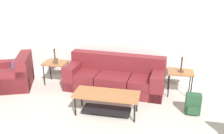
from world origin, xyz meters
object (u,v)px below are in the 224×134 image
object	(u,v)px
coffee_table	(106,99)
side_table_left	(55,65)
backpack	(193,104)
table_lamp_right	(183,51)
side_table_right	(181,74)
armchair	(13,76)
table_lamp_left	(54,43)
couch	(115,78)

from	to	relation	value
coffee_table	side_table_left	world-z (taller)	side_table_left
backpack	table_lamp_right	bearing A→B (deg)	105.80
coffee_table	table_lamp_right	xyz separation A→B (m)	(1.46, 1.16, 0.73)
table_lamp_right	coffee_table	bearing A→B (deg)	-141.45
side_table_right	table_lamp_right	size ratio (longest dim) A/B	0.93
armchair	side_table_right	bearing A→B (deg)	5.41
coffee_table	table_lamp_left	world-z (taller)	table_lamp_left
backpack	couch	bearing A→B (deg)	155.53
couch	backpack	distance (m)	1.92
armchair	table_lamp_left	distance (m)	1.30
couch	table_lamp_right	distance (m)	1.69
armchair	side_table_right	world-z (taller)	armchair
side_table_left	table_lamp_right	bearing A→B (deg)	-0.00
table_lamp_right	side_table_right	bearing A→B (deg)	80.54
couch	side_table_right	xyz separation A→B (m)	(1.51, 0.02, 0.21)
table_lamp_left	coffee_table	bearing A→B (deg)	-36.46
side_table_left	backpack	distance (m)	3.38
couch	table_lamp_right	bearing A→B (deg)	0.86
armchair	table_lamp_right	bearing A→B (deg)	5.41
coffee_table	table_lamp_right	distance (m)	2.00
couch	backpack	bearing A→B (deg)	-24.47
armchair	side_table_right	xyz separation A→B (m)	(4.01, 0.38, 0.22)
armchair	table_lamp_right	xyz separation A→B (m)	(4.01, 0.38, 0.77)
couch	armchair	xyz separation A→B (m)	(-2.49, -0.36, -0.01)
armchair	backpack	world-z (taller)	armchair
table_lamp_left	backpack	distance (m)	3.47
armchair	coffee_table	size ratio (longest dim) A/B	0.96
couch	coffee_table	world-z (taller)	couch
coffee_table	backpack	world-z (taller)	coffee_table
armchair	backpack	size ratio (longest dim) A/B	2.87
side_table_left	coffee_table	bearing A→B (deg)	-36.46
side_table_left	backpack	world-z (taller)	side_table_left
coffee_table	backpack	distance (m)	1.73
coffee_table	table_lamp_left	distance (m)	2.09
coffee_table	side_table_left	distance (m)	1.96
armchair	side_table_left	bearing A→B (deg)	21.29
table_lamp_right	side_table_left	bearing A→B (deg)	180.00
couch	armchair	world-z (taller)	couch
side_table_left	backpack	xyz separation A→B (m)	(3.26, -0.82, -0.30)
table_lamp_left	armchair	bearing A→B (deg)	-158.71
table_lamp_right	couch	bearing A→B (deg)	-179.14
side_table_left	table_lamp_left	world-z (taller)	table_lamp_left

